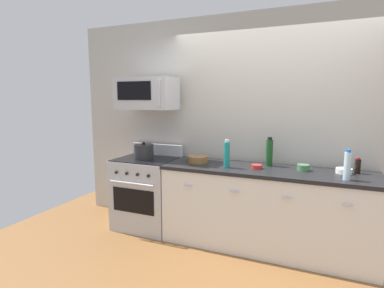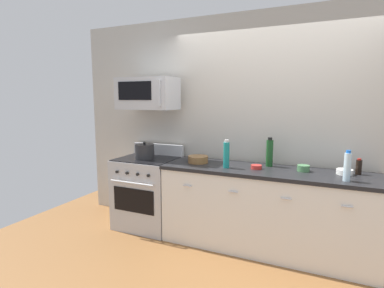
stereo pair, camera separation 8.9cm
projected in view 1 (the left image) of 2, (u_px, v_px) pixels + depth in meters
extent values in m
plane|color=brown|center=(263.00, 247.00, 3.46)|extent=(6.47, 6.47, 0.00)
cube|color=#B7B2A8|center=(273.00, 127.00, 3.63)|extent=(5.39, 0.10, 2.70)
cube|color=silver|center=(264.00, 211.00, 3.39)|extent=(2.27, 0.62, 0.88)
cube|color=black|center=(266.00, 171.00, 3.32)|extent=(2.30, 0.65, 0.04)
cube|color=black|center=(258.00, 255.00, 3.20)|extent=(2.27, 0.02, 0.10)
cylinder|color=silver|center=(188.00, 186.00, 3.36)|extent=(0.10, 0.02, 0.02)
cylinder|color=silver|center=(234.00, 192.00, 3.16)|extent=(0.10, 0.02, 0.02)
cylinder|color=silver|center=(287.00, 198.00, 2.96)|extent=(0.10, 0.02, 0.02)
cylinder|color=silver|center=(348.00, 205.00, 2.75)|extent=(0.10, 0.02, 0.02)
cube|color=#B7BABF|center=(147.00, 193.00, 3.98)|extent=(0.76, 0.64, 0.91)
cube|color=black|center=(133.00, 201.00, 3.68)|extent=(0.58, 0.01, 0.30)
cylinder|color=#B7BABF|center=(131.00, 183.00, 3.62)|extent=(0.61, 0.02, 0.02)
cube|color=#B7BABF|center=(157.00, 150.00, 4.16)|extent=(0.76, 0.06, 0.16)
cube|color=black|center=(146.00, 159.00, 3.91)|extent=(0.73, 0.61, 0.01)
cylinder|color=black|center=(116.00, 172.00, 3.71)|extent=(0.04, 0.02, 0.04)
cylinder|color=black|center=(127.00, 173.00, 3.65)|extent=(0.04, 0.02, 0.04)
cylinder|color=black|center=(137.00, 175.00, 3.59)|extent=(0.04, 0.02, 0.04)
cylinder|color=black|center=(148.00, 176.00, 3.54)|extent=(0.04, 0.02, 0.04)
cube|color=#B7BABF|center=(147.00, 94.00, 3.83)|extent=(0.74, 0.40, 0.40)
cube|color=black|center=(134.00, 91.00, 3.66)|extent=(0.48, 0.01, 0.22)
cube|color=#B7BABF|center=(159.00, 93.00, 3.51)|extent=(0.02, 0.04, 0.30)
cylinder|color=silver|center=(347.00, 166.00, 2.85)|extent=(0.07, 0.07, 0.27)
cylinder|color=blue|center=(349.00, 151.00, 2.83)|extent=(0.04, 0.04, 0.03)
cylinder|color=black|center=(358.00, 166.00, 3.11)|extent=(0.06, 0.06, 0.15)
cylinder|color=maroon|center=(358.00, 158.00, 3.10)|extent=(0.04, 0.04, 0.02)
cylinder|color=#19471E|center=(269.00, 153.00, 3.46)|extent=(0.08, 0.08, 0.30)
cylinder|color=black|center=(270.00, 138.00, 3.44)|extent=(0.05, 0.05, 0.03)
cylinder|color=#197F7A|center=(227.00, 155.00, 3.37)|extent=(0.07, 0.07, 0.29)
cylinder|color=beige|center=(227.00, 141.00, 3.35)|extent=(0.04, 0.04, 0.03)
cylinder|color=white|center=(344.00, 171.00, 3.12)|extent=(0.16, 0.16, 0.05)
torus|color=white|center=(344.00, 169.00, 3.12)|extent=(0.16, 0.16, 0.01)
cylinder|color=white|center=(344.00, 173.00, 3.12)|extent=(0.09, 0.09, 0.01)
cylinder|color=brown|center=(198.00, 159.00, 3.65)|extent=(0.24, 0.24, 0.08)
torus|color=brown|center=(198.00, 156.00, 3.64)|extent=(0.24, 0.24, 0.01)
cylinder|color=brown|center=(198.00, 162.00, 3.65)|extent=(0.13, 0.13, 0.01)
cylinder|color=#477A4C|center=(303.00, 168.00, 3.24)|extent=(0.13, 0.13, 0.07)
torus|color=#477A4C|center=(303.00, 165.00, 3.24)|extent=(0.13, 0.13, 0.01)
cylinder|color=#477A4C|center=(303.00, 170.00, 3.25)|extent=(0.07, 0.07, 0.01)
cylinder|color=#B72D28|center=(257.00, 167.00, 3.34)|extent=(0.12, 0.12, 0.04)
torus|color=#B72D28|center=(257.00, 165.00, 3.34)|extent=(0.12, 0.12, 0.01)
cylinder|color=#B72D28|center=(257.00, 168.00, 3.34)|extent=(0.07, 0.07, 0.01)
cylinder|color=#262628|center=(144.00, 152.00, 3.85)|extent=(0.25, 0.25, 0.19)
sphere|color=black|center=(144.00, 143.00, 3.83)|extent=(0.04, 0.04, 0.04)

